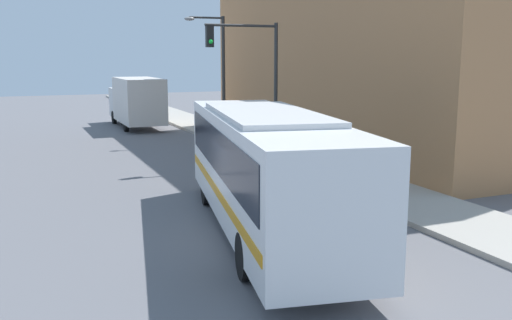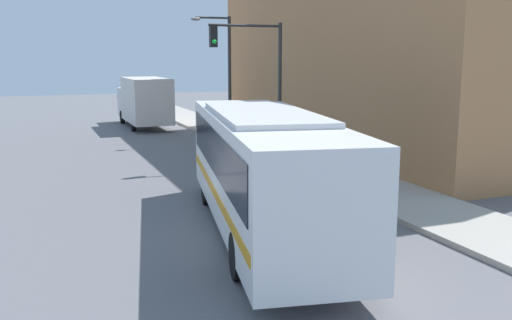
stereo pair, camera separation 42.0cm
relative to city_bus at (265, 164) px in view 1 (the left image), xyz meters
name	(u,v)px [view 1 (the left image)]	position (x,y,z in m)	size (l,w,h in m)	color
ground_plane	(248,239)	(-0.60, -0.24, -1.88)	(120.00, 120.00, 0.00)	slate
sidewalk	(216,131)	(5.43, 19.76, -1.80)	(3.05, 70.00, 0.16)	#A8A399
building_facade	(350,31)	(9.95, 11.95, 3.99)	(6.00, 22.38, 11.74)	#B27A4C
city_bus	(265,164)	(0.00, 0.00, 0.00)	(4.48, 11.09, 3.26)	white
delivery_truck	(136,101)	(1.46, 24.30, -0.12)	(2.42, 7.78, 3.26)	silver
fire_hydrant	(314,165)	(4.50, 5.57, -1.34)	(0.26, 0.35, 0.77)	gold
traffic_light_pole	(253,68)	(3.60, 9.42, 2.27)	(3.28, 0.35, 5.89)	#2D2D2D
parking_meter	(294,147)	(4.50, 7.33, -0.89)	(0.14, 0.14, 1.22)	#2D2D2D
street_lamp	(218,66)	(4.46, 16.44, 2.20)	(2.25, 0.28, 6.60)	#2D2D2D
pedestrian_near_corner	(297,136)	(5.97, 9.95, -0.86)	(0.34, 0.34, 1.71)	slate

